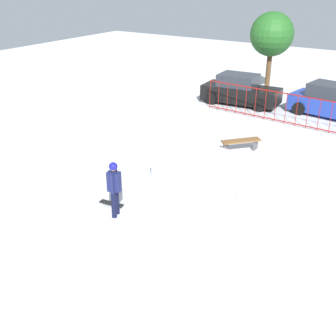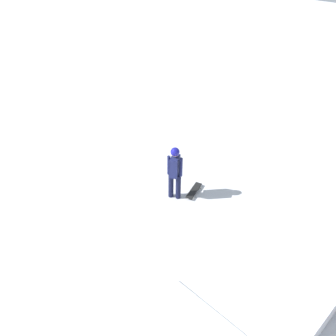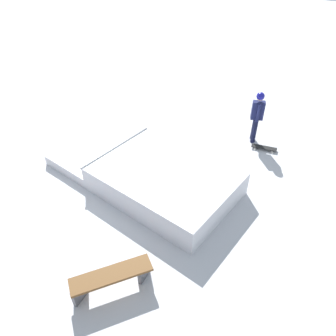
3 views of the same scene
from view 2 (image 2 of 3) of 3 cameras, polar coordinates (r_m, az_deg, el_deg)
The scene contains 4 objects.
ground_plane at distance 8.72m, azimuth 11.39°, elevation -22.20°, with size 60.00×60.00×0.00m, color silver.
skate_ramp at distance 8.87m, azimuth 14.12°, elevation -17.66°, with size 5.80×3.60×0.74m.
skater at distance 10.64m, azimuth 1.03°, elevation -0.22°, with size 0.43×0.42×1.73m.
skateboard at distance 11.39m, azimuth 3.91°, elevation -3.40°, with size 0.82×0.33×0.09m.
Camera 2 is at (4.57, 1.12, 7.34)m, focal length 40.56 mm.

